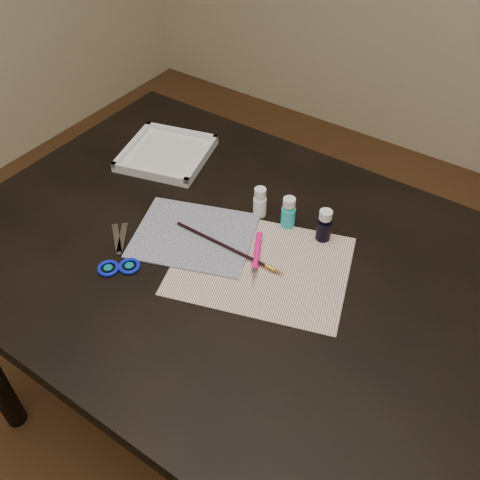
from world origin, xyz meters
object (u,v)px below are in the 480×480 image
Objects in this scene: paint_bottle_cyan at (288,212)px; scissors at (116,249)px; canvas at (194,235)px; paint_bottle_navy at (324,225)px; paper at (261,265)px; palette_tray at (167,153)px; paint_bottle_white at (260,202)px.

scissors is at bearing -133.41° from paint_bottle_cyan.
paint_bottle_navy is (0.24, 0.16, 0.04)m from canvas.
scissors is (-0.29, -0.14, 0.00)m from paper.
palette_tray is at bearing -27.49° from scissors.
paint_bottle_navy is 0.50m from palette_tray.
paint_bottle_cyan is at bearing 3.07° from paint_bottle_white.
paint_bottle_white reaches higher than canvas.
paint_bottle_white is 0.42× the size of scissors.
paint_bottle_navy is at bearing 3.78° from paint_bottle_white.
canvas is at bearing -39.09° from palette_tray.
scissors reaches higher than canvas.
paint_bottle_navy is (0.09, 0.01, 0.00)m from paint_bottle_cyan.
paper is 2.03× the size of scissors.
paper is at bearing -56.11° from paint_bottle_white.
paint_bottle_cyan reaches higher than scissors.
scissors is 0.36m from palette_tray.
paint_bottle_white is 0.95× the size of paint_bottle_navy.
paint_bottle_cyan is 0.41m from palette_tray.
paper is 4.62× the size of paint_bottle_navy.
scissors is at bearing -124.79° from paint_bottle_white.
canvas is 1.22× the size of palette_tray.
paper is 0.17m from paint_bottle_navy.
paint_bottle_white is 0.34m from scissors.
paint_bottle_navy is at bearing -5.22° from palette_tray.
canvas reaches higher than paper.
paper is at bearing -114.66° from paint_bottle_navy.
paint_bottle_cyan is at bearing -7.27° from palette_tray.
paint_bottle_navy is 0.46m from scissors.
paint_bottle_cyan is at bearing -175.62° from paint_bottle_navy.
paint_bottle_white is (-0.09, 0.14, 0.04)m from paper.
paint_bottle_white is at bearing -84.51° from scissors.
palette_tray is at bearing 140.91° from canvas.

